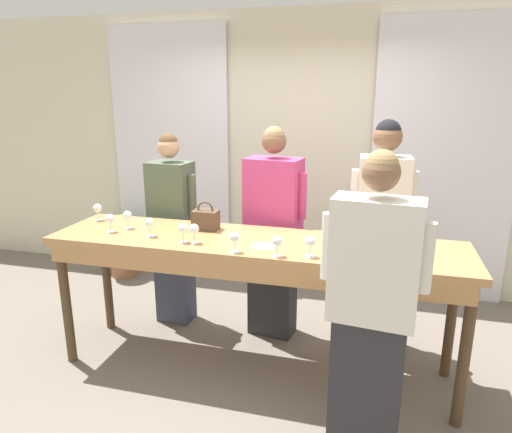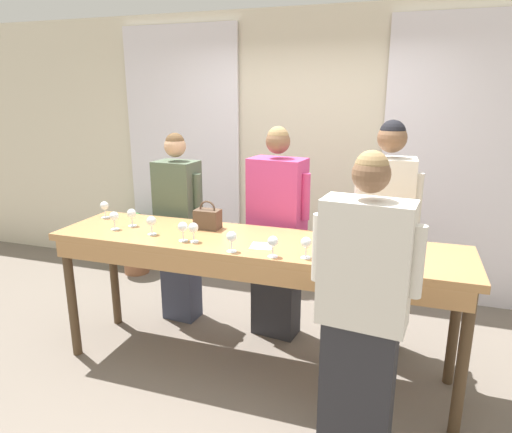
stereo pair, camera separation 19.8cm
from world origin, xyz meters
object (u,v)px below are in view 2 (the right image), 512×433
at_px(wine_glass_near_host, 306,243).
at_px(guest_olive_jacket, 179,228).
at_px(wine_glass_back_right, 399,230).
at_px(wine_glass_by_bottle, 273,242).
at_px(potted_plant, 135,240).
at_px(wine_bottle, 378,231).
at_px(wine_glass_back_left, 193,228).
at_px(handbag, 208,218).
at_px(wine_glass_front_left, 183,228).
at_px(guest_pink_top, 277,234).
at_px(host_pouring, 362,314).
at_px(tasting_bar, 252,255).
at_px(wine_glass_front_mid, 114,217).
at_px(guest_cream_sweater, 384,239).
at_px(wine_glass_center_mid, 366,242).
at_px(wine_glass_back_mid, 132,214).
at_px(wine_glass_center_left, 151,222).
at_px(wine_glass_center_right, 232,237).
at_px(wine_glass_front_right, 104,206).

xyz_separation_m(wine_glass_near_host, guest_olive_jacket, (-1.31, 0.80, -0.25)).
bearing_deg(wine_glass_back_right, wine_glass_by_bottle, -144.80).
relative_size(wine_glass_back_right, potted_plant, 0.19).
distance_m(wine_bottle, wine_glass_back_left, 1.23).
xyz_separation_m(handbag, wine_glass_front_left, (-0.04, -0.33, 0.02)).
distance_m(handbag, guest_pink_top, 0.62).
relative_size(wine_glass_near_host, host_pouring, 0.08).
height_order(tasting_bar, wine_glass_front_mid, wine_glass_front_mid).
bearing_deg(wine_glass_near_host, guest_cream_sweater, 61.54).
distance_m(wine_glass_center_mid, wine_glass_back_left, 1.15).
xyz_separation_m(wine_glass_back_right, host_pouring, (-0.14, -0.86, -0.22)).
distance_m(wine_glass_back_right, host_pouring, 0.90).
xyz_separation_m(tasting_bar, wine_glass_back_right, (0.96, 0.26, 0.20)).
height_order(wine_glass_front_mid, potted_plant, wine_glass_front_mid).
distance_m(tasting_bar, guest_cream_sweater, 1.04).
height_order(wine_glass_near_host, host_pouring, host_pouring).
xyz_separation_m(tasting_bar, handbag, (-0.41, 0.18, 0.18)).
distance_m(wine_glass_back_mid, guest_pink_top, 1.16).
xyz_separation_m(wine_glass_front_left, wine_glass_front_mid, (-0.61, 0.08, -0.00)).
bearing_deg(guest_pink_top, wine_glass_center_mid, -40.22).
relative_size(wine_glass_center_mid, host_pouring, 0.08).
bearing_deg(wine_glass_front_mid, wine_glass_center_left, -4.09).
relative_size(handbag, wine_glass_near_host, 1.58).
relative_size(wine_glass_center_right, wine_glass_back_left, 1.00).
height_order(tasting_bar, wine_glass_front_right, wine_glass_front_right).
bearing_deg(wine_glass_back_left, wine_glass_center_left, 171.19).
xyz_separation_m(wine_glass_back_right, guest_cream_sweater, (-0.10, 0.32, -0.17)).
bearing_deg(tasting_bar, wine_glass_center_mid, -4.54).
relative_size(wine_glass_center_right, potted_plant, 0.19).
bearing_deg(host_pouring, wine_glass_back_left, 158.93).
bearing_deg(guest_cream_sweater, wine_glass_back_left, -149.27).
distance_m(tasting_bar, wine_glass_near_host, 0.52).
xyz_separation_m(handbag, wine_glass_center_right, (0.36, -0.43, 0.02)).
relative_size(wine_glass_center_left, wine_glass_near_host, 1.00).
distance_m(wine_glass_center_mid, potted_plant, 3.11).
bearing_deg(potted_plant, wine_glass_center_mid, -28.45).
height_order(wine_bottle, wine_glass_front_right, wine_bottle).
relative_size(wine_bottle, wine_glass_near_host, 2.28).
height_order(wine_glass_front_mid, wine_glass_center_right, same).
height_order(wine_glass_front_left, wine_glass_center_right, same).
xyz_separation_m(host_pouring, potted_plant, (-2.70, 1.98, -0.50)).
bearing_deg(wine_glass_back_right, wine_bottle, -131.30).
xyz_separation_m(handbag, guest_pink_top, (0.43, 0.41, -0.21)).
relative_size(wine_glass_center_left, potted_plant, 0.19).
relative_size(wine_bottle, wine_glass_back_right, 2.28).
height_order(wine_glass_front_right, wine_glass_near_host, same).
relative_size(handbag, wine_glass_front_right, 1.58).
xyz_separation_m(wine_bottle, guest_cream_sweater, (0.02, 0.47, -0.19)).
xyz_separation_m(wine_glass_front_mid, wine_glass_back_left, (0.69, -0.08, 0.00)).
height_order(tasting_bar, host_pouring, host_pouring).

